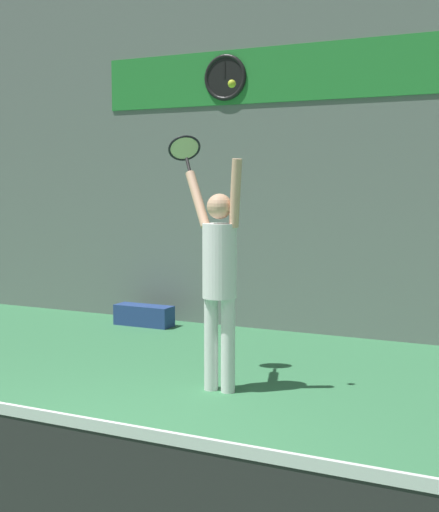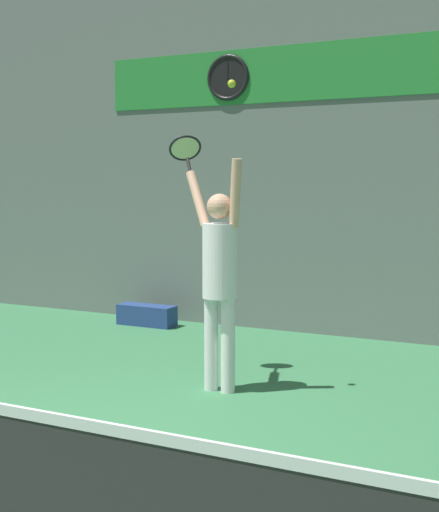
{
  "view_description": "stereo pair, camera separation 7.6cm",
  "coord_description": "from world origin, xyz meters",
  "px_view_note": "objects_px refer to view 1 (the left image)",
  "views": [
    {
      "loc": [
        3.07,
        -3.45,
        1.91
      ],
      "look_at": [
        0.25,
        2.37,
        1.26
      ],
      "focal_mm": 50.0,
      "sensor_mm": 36.0,
      "label": 1
    },
    {
      "loc": [
        3.14,
        -3.41,
        1.91
      ],
      "look_at": [
        0.25,
        2.37,
        1.26
      ],
      "focal_mm": 50.0,
      "sensor_mm": 36.0,
      "label": 2
    }
  ],
  "objects_px": {
    "tennis_player": "(219,271)",
    "tennis_ball": "(232,84)",
    "scoreboard_clock": "(225,78)",
    "tennis_racket": "(185,150)",
    "equipment_bag": "(144,315)"
  },
  "relations": [
    {
      "from": "tennis_player",
      "to": "tennis_ball",
      "type": "bearing_deg",
      "value": -21.35
    },
    {
      "from": "tennis_player",
      "to": "tennis_ball",
      "type": "height_order",
      "value": "tennis_ball"
    },
    {
      "from": "scoreboard_clock",
      "to": "tennis_racket",
      "type": "xyz_separation_m",
      "value": [
        0.68,
        -2.36,
        -1.05
      ]
    },
    {
      "from": "scoreboard_clock",
      "to": "tennis_player",
      "type": "distance_m",
      "value": 3.75
    },
    {
      "from": "tennis_player",
      "to": "tennis_racket",
      "type": "distance_m",
      "value": 1.34
    },
    {
      "from": "tennis_player",
      "to": "tennis_ball",
      "type": "distance_m",
      "value": 1.67
    },
    {
      "from": "tennis_ball",
      "to": "scoreboard_clock",
      "type": "bearing_deg",
      "value": 116.46
    },
    {
      "from": "scoreboard_clock",
      "to": "tennis_ball",
      "type": "bearing_deg",
      "value": -63.54
    },
    {
      "from": "tennis_racket",
      "to": "equipment_bag",
      "type": "relative_size",
      "value": 0.51
    },
    {
      "from": "scoreboard_clock",
      "to": "tennis_racket",
      "type": "distance_m",
      "value": 2.68
    },
    {
      "from": "scoreboard_clock",
      "to": "tennis_racket",
      "type": "relative_size",
      "value": 1.46
    },
    {
      "from": "scoreboard_clock",
      "to": "tennis_player",
      "type": "relative_size",
      "value": 0.28
    },
    {
      "from": "scoreboard_clock",
      "to": "tennis_ball",
      "type": "height_order",
      "value": "scoreboard_clock"
    },
    {
      "from": "tennis_ball",
      "to": "equipment_bag",
      "type": "height_order",
      "value": "tennis_ball"
    },
    {
      "from": "tennis_player",
      "to": "equipment_bag",
      "type": "relative_size",
      "value": 2.64
    }
  ]
}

